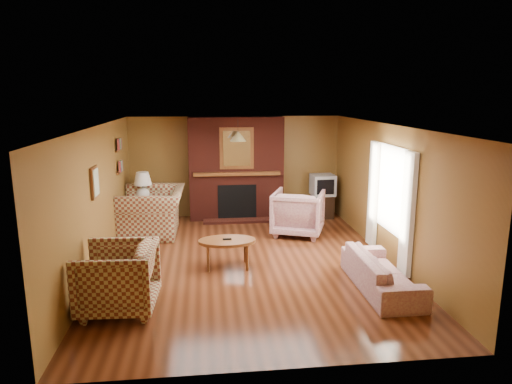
{
  "coord_description": "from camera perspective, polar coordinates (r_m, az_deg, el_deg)",
  "views": [
    {
      "loc": [
        -0.73,
        -7.6,
        2.92
      ],
      "look_at": [
        0.2,
        0.6,
        1.14
      ],
      "focal_mm": 32.0,
      "sensor_mm": 36.0,
      "label": 1
    }
  ],
  "objects": [
    {
      "name": "floral_armchair",
      "position": [
        9.64,
        5.3,
        -2.59
      ],
      "size": [
        1.31,
        1.33,
        0.94
      ],
      "primitive_type": "imported",
      "rotation": [
        0.0,
        0.0,
        2.77
      ],
      "color": "#C5B198",
      "rests_on": "floor"
    },
    {
      "name": "window_right",
      "position": [
        8.26,
        16.38,
        -0.86
      ],
      "size": [
        0.1,
        1.85,
        2.0
      ],
      "color": "beige",
      "rests_on": "wall_right"
    },
    {
      "name": "coffee_table",
      "position": [
        7.82,
        -3.64,
        -6.36
      ],
      "size": [
        0.98,
        0.61,
        0.51
      ],
      "color": "brown",
      "rests_on": "floor"
    },
    {
      "name": "wall_front",
      "position": [
        4.74,
        2.9,
        -9.1
      ],
      "size": [
        6.5,
        0.0,
        6.5
      ],
      "primitive_type": "plane",
      "rotation": [
        -1.57,
        0.0,
        0.0
      ],
      "color": "brown",
      "rests_on": "floor"
    },
    {
      "name": "ceiling",
      "position": [
        7.66,
        -0.99,
        8.3
      ],
      "size": [
        6.5,
        6.5,
        0.0
      ],
      "primitive_type": "plane",
      "rotation": [
        3.14,
        0.0,
        0.0
      ],
      "color": "white",
      "rests_on": "wall_back"
    },
    {
      "name": "wall_left",
      "position": [
        7.99,
        -19.1,
        -0.92
      ],
      "size": [
        0.0,
        6.5,
        6.5
      ],
      "primitive_type": "plane",
      "rotation": [
        1.57,
        0.0,
        1.57
      ],
      "color": "brown",
      "rests_on": "floor"
    },
    {
      "name": "wall_back",
      "position": [
        11.01,
        -2.59,
        3.19
      ],
      "size": [
        6.5,
        0.0,
        6.5
      ],
      "primitive_type": "plane",
      "rotation": [
        1.57,
        0.0,
        0.0
      ],
      "color": "brown",
      "rests_on": "floor"
    },
    {
      "name": "table_lamp",
      "position": [
        10.34,
        -13.96,
        0.83
      ],
      "size": [
        0.4,
        0.4,
        0.66
      ],
      "color": "white",
      "rests_on": "side_table"
    },
    {
      "name": "bookshelf",
      "position": [
        9.74,
        -16.58,
        4.28
      ],
      "size": [
        0.09,
        0.55,
        0.71
      ],
      "color": "brown",
      "rests_on": "wall_left"
    },
    {
      "name": "tv_stand",
      "position": [
        11.09,
        8.25,
        -1.74
      ],
      "size": [
        0.52,
        0.48,
        0.55
      ],
      "primitive_type": "cube",
      "rotation": [
        0.0,
        0.0,
        -0.05
      ],
      "color": "black",
      "rests_on": "floor"
    },
    {
      "name": "floor",
      "position": [
        8.18,
        -0.93,
        -8.73
      ],
      "size": [
        6.5,
        6.5,
        0.0
      ],
      "primitive_type": "plane",
      "color": "#421E0E",
      "rests_on": "ground"
    },
    {
      "name": "side_table",
      "position": [
        10.48,
        -13.78,
        -2.7
      ],
      "size": [
        0.44,
        0.44,
        0.58
      ],
      "primitive_type": "cube",
      "rotation": [
        0.0,
        0.0,
        0.01
      ],
      "color": "brown",
      "rests_on": "floor"
    },
    {
      "name": "pendant_light",
      "position": [
        9.97,
        -2.26,
        6.89
      ],
      "size": [
        0.36,
        0.36,
        0.48
      ],
      "color": "black",
      "rests_on": "ceiling"
    },
    {
      "name": "crt_tv",
      "position": [
        10.97,
        8.34,
        0.89
      ],
      "size": [
        0.55,
        0.55,
        0.49
      ],
      "color": "#AEB0B6",
      "rests_on": "tv_stand"
    },
    {
      "name": "plaid_loveseat",
      "position": [
        9.88,
        -12.78,
        -2.39
      ],
      "size": [
        1.33,
        1.51,
        0.97
      ],
      "primitive_type": "imported",
      "rotation": [
        0.0,
        0.0,
        -1.59
      ],
      "color": "#602819",
      "rests_on": "floor"
    },
    {
      "name": "floral_sofa",
      "position": [
        7.28,
        15.42,
        -9.61
      ],
      "size": [
        0.73,
        1.85,
        0.54
      ],
      "primitive_type": "imported",
      "rotation": [
        0.0,
        0.0,
        1.57
      ],
      "color": "#C5B198",
      "rests_on": "floor"
    },
    {
      "name": "wall_right",
      "position": [
        8.44,
        16.19,
        -0.06
      ],
      "size": [
        0.0,
        6.5,
        6.5
      ],
      "primitive_type": "plane",
      "rotation": [
        1.57,
        0.0,
        -1.57
      ],
      "color": "brown",
      "rests_on": "floor"
    },
    {
      "name": "botanical_print",
      "position": [
        7.63,
        -19.51,
        1.14
      ],
      "size": [
        0.05,
        0.4,
        0.5
      ],
      "color": "brown",
      "rests_on": "wall_left"
    },
    {
      "name": "plaid_armchair",
      "position": [
        6.57,
        -16.94,
        -10.29
      ],
      "size": [
        1.07,
        1.04,
        0.93
      ],
      "primitive_type": "imported",
      "rotation": [
        0.0,
        0.0,
        -1.61
      ],
      "color": "#602819",
      "rests_on": "floor"
    },
    {
      "name": "fireplace",
      "position": [
        10.75,
        -2.49,
        2.87
      ],
      "size": [
        2.2,
        0.82,
        2.4
      ],
      "color": "#4C1810",
      "rests_on": "floor"
    }
  ]
}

